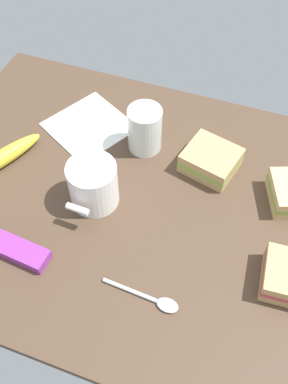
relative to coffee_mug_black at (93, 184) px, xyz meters
The scene contains 7 objects.
tabletop 10.74cm from the coffee_mug_black, 16.35° to the left, with size 90.00×64.00×2.00cm, color #4C3828.
coffee_mug_black is the anchor object (origin of this frame).
sandwich_main 23.48cm from the coffee_mug_black, 39.01° to the left, with size 11.73×11.02×4.40cm.
glass_of_milk 16.32cm from the coffee_mug_black, 75.25° to the left, with size 6.78×6.78×9.64cm.
spoon 22.76cm from the coffee_mug_black, 42.55° to the right, with size 13.14×2.60×0.80cm.
snack_bar 17.36cm from the coffee_mug_black, 118.93° to the right, with size 12.07×3.92×2.00cm, color purple.
paper_napkin 19.67cm from the coffee_mug_black, 117.53° to the left, with size 15.28×15.28×0.30cm, color white.
Camera 1 is at (15.54, -43.24, 67.66)cm, focal length 40.23 mm.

